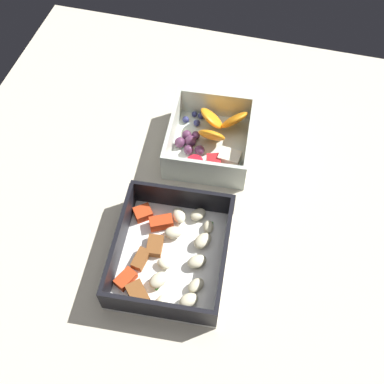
% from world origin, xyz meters
% --- Properties ---
extents(table_surface, '(0.80, 0.80, 0.02)m').
position_xyz_m(table_surface, '(0.00, 0.00, 0.01)').
color(table_surface, beige).
rests_on(table_surface, ground).
extents(pasta_container, '(0.19, 0.17, 0.05)m').
position_xyz_m(pasta_container, '(-0.11, -0.00, 0.04)').
color(pasta_container, white).
rests_on(pasta_container, table_surface).
extents(fruit_bowl, '(0.16, 0.15, 0.06)m').
position_xyz_m(fruit_bowl, '(0.10, -0.01, 0.04)').
color(fruit_bowl, silver).
rests_on(fruit_bowl, table_surface).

